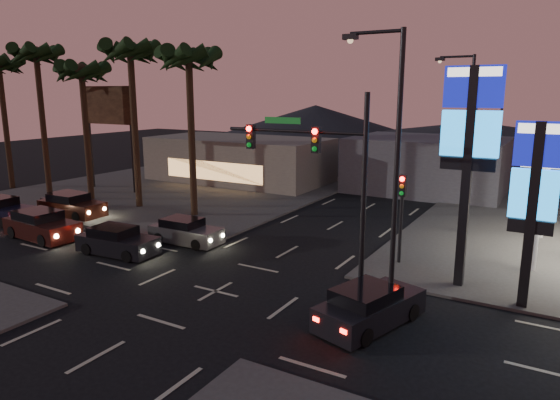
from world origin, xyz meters
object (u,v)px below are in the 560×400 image
Objects in this scene: car_lane_b_front at (186,232)px; car_lane_b_rear at (72,206)px; pylon_sign_tall at (470,134)px; car_lane_a_front at (117,241)px; pylon_sign_short at (535,187)px; car_lane_a_mid at (41,226)px; car_lane_b_mid at (70,203)px; suv_station at (369,307)px; traffic_signal_mast at (322,166)px.

car_lane_b_front is 0.88× the size of car_lane_b_rear.
pylon_sign_tall is at bearing 0.09° from car_lane_b_rear.
car_lane_a_front is at bearing -165.61° from pylon_sign_tall.
pylon_sign_short is at bearing -2.04° from car_lane_b_rear.
pylon_sign_tall is at bearing 11.10° from car_lane_a_mid.
pylon_sign_tall is 22.71m from car_lane_a_mid.
car_lane_b_mid reaches higher than car_lane_a_front.
car_lane_b_mid is at bearing 172.90° from car_lane_b_front.
pylon_sign_tall is 1.91× the size of car_lane_b_rear.
car_lane_a_mid reaches higher than car_lane_a_front.
suv_station is at bearing -137.02° from pylon_sign_short.
car_lane_b_rear is at bearing -179.91° from pylon_sign_tall.
suv_station is (22.47, -5.17, -0.04)m from car_lane_b_rear.
pylon_sign_short is 0.88× the size of traffic_signal_mast.
car_lane_a_mid is (-5.79, -0.18, 0.08)m from car_lane_a_front.
car_lane_b_mid is at bearing 148.54° from car_lane_b_rear.
pylon_sign_short is 1.49× the size of car_lane_b_rear.
pylon_sign_tall is 17.29m from car_lane_a_front.
car_lane_b_rear is (0.99, -0.60, 0.06)m from car_lane_b_mid.
pylon_sign_tall reaches higher than car_lane_a_mid.
traffic_signal_mast is 11.97m from car_lane_a_front.
pylon_sign_short is at bearing 7.65° from car_lane_a_mid.
car_lane_b_front is (1.73, 3.19, -0.02)m from car_lane_a_front.
pylon_sign_short is at bearing 19.13° from traffic_signal_mast.
traffic_signal_mast reaches higher than suv_station.
pylon_sign_tall is 3.20m from pylon_sign_short.
pylon_sign_tall is 25.14m from car_lane_b_rear.
pylon_sign_tall is at bearing -1.27° from car_lane_b_mid.
car_lane_b_rear is at bearing -31.46° from car_lane_b_mid.
car_lane_a_mid is (-21.58, -4.23, -5.67)m from pylon_sign_tall.
suv_station reaches higher than car_lane_a_front.
car_lane_b_front is 11.50m from car_lane_b_mid.
traffic_signal_mast is 20.55m from car_lane_b_rear.
pylon_sign_short is 1.61× the size of car_lane_a_front.
suv_station reaches higher than car_lane_b_front.
pylon_sign_tall reaches higher than car_lane_b_front.
car_lane_b_mid is 0.94× the size of suv_station.
pylon_sign_short reaches higher than car_lane_b_front.
car_lane_b_mid reaches higher than car_lane_b_front.
car_lane_b_mid is (-27.97, 1.56, -4.01)m from pylon_sign_short.
car_lane_b_front is 10.46m from car_lane_b_rear.
car_lane_a_front reaches higher than car_lane_b_front.
car_lane_b_mid is at bearing 178.73° from pylon_sign_tall.
pylon_sign_tall is 2.06× the size of car_lane_a_front.
traffic_signal_mast is at bearing -143.48° from pylon_sign_tall.
pylon_sign_tall is 1.84× the size of car_lane_a_mid.
car_lane_a_mid is 1.06× the size of suv_station.
car_lane_a_mid is at bearing -155.81° from car_lane_b_front.
car_lane_a_mid is at bearing -168.90° from pylon_sign_tall.
pylon_sign_tall reaches higher than traffic_signal_mast.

